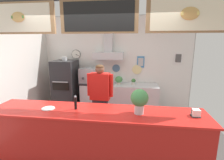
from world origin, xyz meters
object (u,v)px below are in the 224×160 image
Objects in this scene: pizza_oven at (66,88)px; napkin_holder at (196,113)px; espresso_machine at (88,76)px; condiment_plate at (48,108)px; potted_basil at (108,80)px; shop_worker at (100,98)px; basil_vase at (139,100)px; pepper_grinder at (76,102)px; potted_oregano at (134,81)px; potted_rosemary at (119,80)px.

napkin_holder is (2.85, -2.10, 0.28)m from pizza_oven.
espresso_machine reaches higher than condiment_plate.
shop_worker is at bearing -89.76° from potted_basil.
condiment_plate is at bearing -179.55° from basil_vase.
potted_oregano is at bearing 68.35° from pepper_grinder.
pizza_oven reaches higher than condiment_plate.
potted_oregano is 0.84× the size of condiment_plate.
basil_vase is at bearing -2.12° from pepper_grinder.
basil_vase is at bearing -87.21° from potted_oregano.
potted_oregano is at bearing -119.56° from shop_worker.
espresso_machine is at bearing 12.53° from pizza_oven.
napkin_holder is at bearing -45.33° from espresso_machine.
espresso_machine is at bearing -179.63° from potted_basil.
napkin_holder is at bearing -59.44° from potted_rosemary.
shop_worker is 1.14m from pepper_grinder.
espresso_machine is at bearing -178.83° from potted_oregano.
condiment_plate is at bearing 64.41° from shop_worker.
potted_oregano is 1.31× the size of napkin_holder.
potted_basil is 1.13× the size of condiment_plate.
shop_worker is 6.82× the size of potted_rosemary.
pepper_grinder reaches higher than potted_oregano.
pizza_oven reaches higher than potted_oregano.
shop_worker is at bearing -104.89° from potted_rosemary.
condiment_plate is at bearing -120.24° from potted_oregano.
pizza_oven reaches higher than basil_vase.
potted_basil is 0.31m from potted_rosemary.
pizza_oven is at bearing 116.61° from pepper_grinder.
pepper_grinder is (-1.81, 0.02, 0.06)m from napkin_holder.
napkin_holder is 1.81m from pepper_grinder.
potted_basil is (0.57, 0.00, -0.09)m from espresso_machine.
napkin_holder is (2.22, -2.24, -0.05)m from espresso_machine.
napkin_holder reaches higher than potted_oregano.
shop_worker is 1.31m from condiment_plate.
shop_worker is (1.21, -0.98, 0.07)m from pizza_oven.
pizza_oven is 7.11× the size of potted_rosemary.
potted_oregano is 2.65m from condiment_plate.
pepper_grinder is (-0.17, -2.22, 0.11)m from potted_basil.
shop_worker is 9.26× the size of potted_oregano.
pizza_oven is 2.97m from basil_vase.
pizza_oven is at bearing 105.63° from condiment_plate.
basil_vase reaches higher than potted_basil.
potted_rosemary is (0.30, 1.14, 0.17)m from shop_worker.
napkin_holder is (0.92, -2.27, 0.08)m from potted_oregano.
pizza_oven reaches higher than potted_rosemary.
potted_oregano is 0.46× the size of basil_vase.
espresso_machine is 1.35× the size of basil_vase.
basil_vase is 1.01m from pepper_grinder.
shop_worker is at bearing -38.92° from pizza_oven.
napkin_holder is at bearing 0.61° from condiment_plate.
potted_rosemary is 2.35m from basil_vase.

